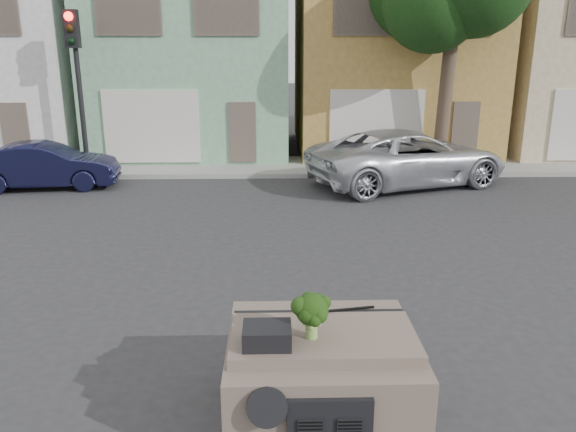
{
  "coord_description": "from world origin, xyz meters",
  "views": [
    {
      "loc": [
        -0.5,
        -8.33,
        3.94
      ],
      "look_at": [
        -0.27,
        0.5,
        1.3
      ],
      "focal_mm": 35.0,
      "sensor_mm": 36.0,
      "label": 1
    }
  ],
  "objects_px": {
    "navy_sedan": "(48,188)",
    "silver_pickup": "(406,185)",
    "traffic_signal": "(79,95)",
    "broccoli": "(312,316)"
  },
  "relations": [
    {
      "from": "traffic_signal",
      "to": "broccoli",
      "type": "xyz_separation_m",
      "value": [
        6.37,
        -12.72,
        -1.19
      ]
    },
    {
      "from": "traffic_signal",
      "to": "broccoli",
      "type": "distance_m",
      "value": 14.27
    },
    {
      "from": "traffic_signal",
      "to": "silver_pickup",
      "type": "bearing_deg",
      "value": -8.41
    },
    {
      "from": "silver_pickup",
      "to": "navy_sedan",
      "type": "bearing_deg",
      "value": 71.18
    },
    {
      "from": "navy_sedan",
      "to": "broccoli",
      "type": "xyz_separation_m",
      "value": [
        7.02,
        -11.12,
        1.36
      ]
    },
    {
      "from": "navy_sedan",
      "to": "silver_pickup",
      "type": "xyz_separation_m",
      "value": [
        10.64,
        0.13,
        0.0
      ]
    },
    {
      "from": "silver_pickup",
      "to": "broccoli",
      "type": "height_order",
      "value": "broccoli"
    },
    {
      "from": "broccoli",
      "to": "navy_sedan",
      "type": "bearing_deg",
      "value": 122.26
    },
    {
      "from": "navy_sedan",
      "to": "traffic_signal",
      "type": "height_order",
      "value": "traffic_signal"
    },
    {
      "from": "navy_sedan",
      "to": "silver_pickup",
      "type": "height_order",
      "value": "silver_pickup"
    }
  ]
}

